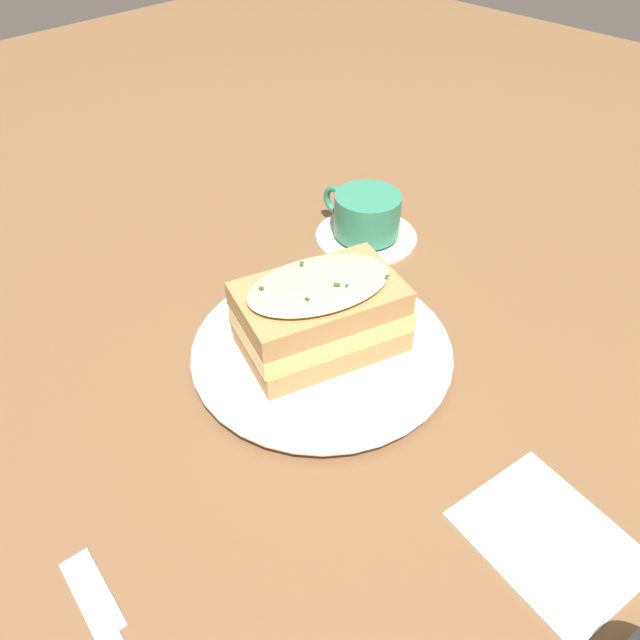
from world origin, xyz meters
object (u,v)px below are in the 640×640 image
fork (112,633)px  napkin (550,539)px  sandwich (320,315)px  teacup_with_saucer (366,219)px  dinner_plate (320,351)px

fork → napkin: size_ratio=1.48×
sandwich → teacup_with_saucer: bearing=-60.1°
sandwich → fork: 0.31m
teacup_with_saucer → fork: size_ratio=0.72×
napkin → sandwich: bearing=-4.0°
sandwich → napkin: 0.27m
teacup_with_saucer → fork: (-0.20, 0.49, -0.03)m
dinner_plate → sandwich: (0.00, -0.00, 0.05)m
teacup_with_saucer → sandwich: bearing=117.1°
napkin → dinner_plate: bearing=-3.7°
fork → napkin: 0.32m
dinner_plate → teacup_with_saucer: (0.11, -0.20, 0.02)m
sandwich → fork: bearing=107.0°
fork → teacup_with_saucer: bearing=29.8°
teacup_with_saucer → fork: 0.53m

